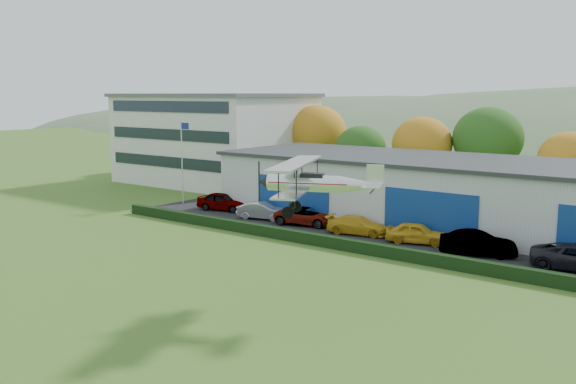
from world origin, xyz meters
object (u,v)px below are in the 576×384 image
Objects in this scene: car_1 at (263,211)px; car_5 at (478,243)px; car_2 at (306,216)px; car_3 at (358,225)px; hangar at (462,193)px; biplane at (314,182)px; office_block at (216,138)px; car_0 at (223,201)px; car_4 at (417,233)px; flagpole at (183,154)px.

car_5 reaches higher than car_1.
car_3 is at bearing -106.67° from car_2.
biplane is (0.97, -21.89, 3.50)m from hangar.
office_block is 4.37× the size of car_0.
hangar is at bearing -67.66° from car_2.
car_4 reaches higher than car_1.
hangar is at bearing 69.67° from biplane.
biplane is (15.16, -14.66, 5.39)m from car_1.
car_4 is (13.87, -0.06, 0.02)m from car_1.
car_0 is 5.47m from car_1.
car_5 reaches higher than car_4.
car_0 is at bearing 65.36° from car_1.
car_2 is at bearing -105.69° from car_0.
car_2 reaches higher than car_3.
flagpole is 1.66× the size of car_5.
car_1 is 4.19m from car_2.
flagpole is 1.16× the size of biplane.
car_5 is at bearing -3.94° from flagpole.
car_3 is at bearing -3.80° from flagpole.
flagpole is 1.88× the size of car_4.
hangar is at bearing -77.70° from car_1.
car_5 reaches higher than car_3.
car_1 reaches higher than car_2.
car_3 is at bearing -105.13° from car_1.
car_1 is 0.89× the size of car_5.
car_0 is 0.94× the size of car_2.
car_3 is 1.09× the size of car_4.
office_block reaches higher than car_4.
car_5 reaches higher than car_2.
biplane is (20.55, -15.61, 5.30)m from car_0.
biplane is at bearing -87.46° from hangar.
biplane is at bearing -31.61° from flagpole.
biplane is at bearing 168.56° from car_4.
flagpole is 29.46m from car_5.
car_1 is at bearing -111.85° from car_0.
car_2 is 1.18× the size of car_4.
car_2 is at bearing -145.37° from hangar.
car_0 is 1.10× the size of car_1.
flagpole is at bearing 68.64° from car_1.
car_0 is 0.69× the size of biplane.
car_0 is at bearing -3.28° from flagpole.
office_block is 4.83× the size of car_4.
flagpole is 11.49m from car_1.
office_block reaches higher than flagpole.
office_block reaches higher than hangar.
car_3 is (19.85, -1.32, -4.06)m from flagpole.
hangar reaches higher than car_4.
car_2 is 19.34m from biplane.
biplane reaches higher than hangar.
hangar is 22.19m from biplane.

